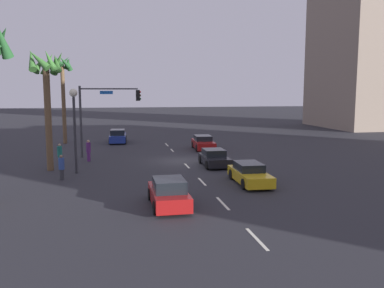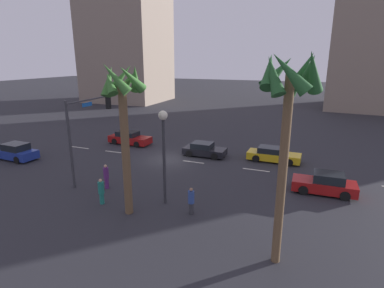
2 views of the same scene
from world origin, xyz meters
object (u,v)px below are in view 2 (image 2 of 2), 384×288
Objects in this scene: pedestrian_2 at (101,191)px; building_1 at (125,22)px; car_2 at (273,155)px; streetlamp at (164,139)px; pedestrian_0 at (191,200)px; building_2 at (383,56)px; pedestrian_1 at (106,176)px; traffic_signal at (85,124)px; palm_tree_0 at (288,100)px; car_4 at (15,152)px; palm_tree_2 at (123,103)px; car_1 at (130,138)px; car_3 at (204,150)px; car_0 at (325,184)px.

building_1 is (25.76, -43.45, 15.27)m from pedestrian_2.
streetlamp is (5.24, 10.92, 3.55)m from car_2.
building_2 is (-16.56, -49.24, 8.49)m from pedestrian_0.
streetlamp reaches higher than pedestrian_1.
pedestrian_1 is (4.81, -0.55, -3.22)m from streetlamp.
traffic_signal is at bearing -14.23° from pedestrian_0.
palm_tree_0 is (-7.18, 3.38, 3.10)m from streetlamp.
car_2 is 1.05× the size of car_4.
palm_tree_0 is (-23.76, 6.35, 6.57)m from car_4.
pedestrian_0 is 8.62m from palm_tree_0.
palm_tree_2 reaches higher than pedestrian_0.
car_3 is (-8.79, 1.03, -0.04)m from car_1.
pedestrian_1 reaches higher than pedestrian_2.
pedestrian_2 is (-6.13, 12.76, 0.23)m from car_1.
car_0 is 55.50m from building_1.
palm_tree_0 is at bearing 121.03° from car_3.
car_1 is (19.13, -5.90, -0.03)m from car_0.
car_3 is at bearing 67.99° from building_2.
car_1 is 16.79m from pedestrian_0.
car_2 is (-15.00, 0.29, -0.04)m from car_1.
pedestrian_0 reaches higher than car_0.
traffic_signal is 0.33× the size of building_2.
palm_tree_2 reaches higher than car_1.
traffic_signal is at bearing 118.30° from building_1.
traffic_signal reaches higher than car_0.
palm_tree_2 is at bearing 143.98° from pedestrian_1.
palm_tree_0 is at bearing 152.55° from pedestrian_0.
streetlamp is 52.57m from building_1.
pedestrian_2 is (8.87, 12.47, 0.27)m from car_2.
palm_tree_2 reaches higher than car_0.
car_1 is at bearing -65.08° from pedestrian_1.
pedestrian_1 is at bearing 45.88° from car_2.
pedestrian_2 is 0.05× the size of building_1.
palm_tree_2 is at bearing 121.96° from building_1.
palm_tree_2 is (6.64, 12.84, 5.88)m from car_2.
streetlamp is 3.35× the size of pedestrian_1.
palm_tree_0 is 0.28× the size of building_1.
car_3 is 11.15m from traffic_signal.
traffic_signal is 1.05× the size of streetlamp.
palm_tree_0 reaches higher than streetlamp.
palm_tree_0 is (-14.34, 5.00, 3.05)m from traffic_signal.
palm_tree_0 is at bearing 165.03° from car_4.
traffic_signal reaches higher than pedestrian_0.
car_3 is 13.47m from palm_tree_2.
palm_tree_0 is at bearing 161.86° from pedestrian_1.
building_2 is at bearing -116.02° from pedestrian_1.
car_3 is 12.03m from pedestrian_2.
car_4 is at bearing -11.64° from pedestrian_1.
pedestrian_1 reaches higher than pedestrian_0.
traffic_signal is (-2.61, 9.59, 3.56)m from car_1.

